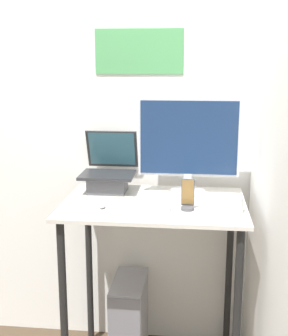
{
  "coord_description": "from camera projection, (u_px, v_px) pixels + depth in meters",
  "views": [
    {
      "loc": [
        0.21,
        -1.99,
        1.74
      ],
      "look_at": [
        -0.05,
        0.33,
        1.21
      ],
      "focal_mm": 50.0,
      "sensor_mm": 36.0,
      "label": 1
    }
  ],
  "objects": [
    {
      "name": "monitor",
      "position": [
        189.0,
        146.0,
        2.53
      ],
      "size": [
        0.55,
        0.19,
        0.52
      ],
      "color": "silver",
      "rests_on": "desk"
    },
    {
      "name": "mug",
      "position": [
        233.0,
        205.0,
        2.25
      ],
      "size": [
        0.09,
        0.09,
        0.08
      ],
      "color": "white",
      "rests_on": "desk"
    },
    {
      "name": "keyboard",
      "position": [
        142.0,
        209.0,
        2.29
      ],
      "size": [
        0.28,
        0.09,
        0.02
      ],
      "color": "silver",
      "rests_on": "desk"
    },
    {
      "name": "desk",
      "position": [
        154.0,
        234.0,
        2.47
      ],
      "size": [
        0.95,
        0.66,
        1.03
      ],
      "color": "beige",
      "rests_on": "ground_plane"
    },
    {
      "name": "cell_phone",
      "position": [
        188.0,
        199.0,
        2.3
      ],
      "size": [
        0.06,
        0.07,
        0.16
      ],
      "color": "#4C4C51",
      "rests_on": "desk"
    },
    {
      "name": "wall_side_right",
      "position": [
        278.0,
        168.0,
        1.99
      ],
      "size": [
        0.05,
        6.0,
        2.6
      ],
      "color": "white",
      "rests_on": "ground_plane"
    },
    {
      "name": "laptop",
      "position": [
        108.0,
        176.0,
        2.63
      ],
      "size": [
        0.3,
        0.32,
        0.33
      ],
      "color": "#4C4C51",
      "rests_on": "desk"
    },
    {
      "name": "wall_back",
      "position": [
        161.0,
        138.0,
        2.78
      ],
      "size": [
        6.0,
        0.06,
        2.6
      ],
      "color": "white",
      "rests_on": "ground_plane"
    },
    {
      "name": "computer_tower",
      "position": [
        129.0,
        321.0,
        2.74
      ],
      "size": [
        0.18,
        0.38,
        0.51
      ],
      "color": "gray",
      "rests_on": "ground_plane"
    },
    {
      "name": "mouse",
      "position": [
        102.0,
        206.0,
        2.32
      ],
      "size": [
        0.03,
        0.05,
        0.02
      ],
      "color": "#99999E",
      "rests_on": "desk"
    }
  ]
}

